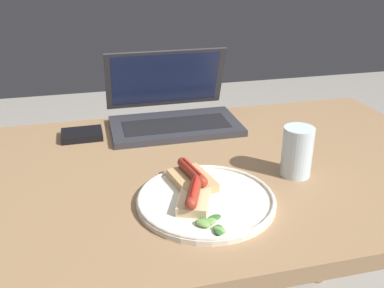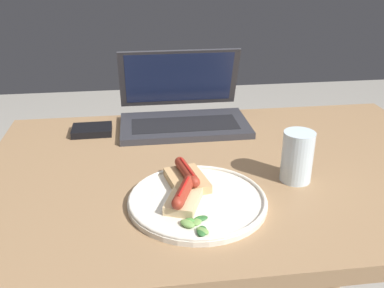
{
  "view_description": "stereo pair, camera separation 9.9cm",
  "coord_description": "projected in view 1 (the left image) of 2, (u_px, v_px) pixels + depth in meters",
  "views": [
    {
      "loc": [
        -0.31,
        -0.87,
        1.19
      ],
      "look_at": [
        -0.09,
        0.01,
        0.78
      ],
      "focal_mm": 40.0,
      "sensor_mm": 36.0,
      "label": 1
    },
    {
      "loc": [
        -0.21,
        -0.89,
        1.19
      ],
      "look_at": [
        -0.09,
        0.01,
        0.78
      ],
      "focal_mm": 40.0,
      "sensor_mm": 36.0,
      "label": 2
    }
  ],
  "objects": [
    {
      "name": "external_drive",
      "position": [
        82.0,
        135.0,
        1.17
      ],
      "size": [
        0.11,
        0.08,
        0.02
      ],
      "rotation": [
        0.0,
        0.0,
        0.02
      ],
      "color": "black",
      "rests_on": "desk"
    },
    {
      "name": "sausage_toast_middle",
      "position": [
        192.0,
        177.0,
        0.91
      ],
      "size": [
        0.09,
        0.12,
        0.04
      ],
      "rotation": [
        0.0,
        0.0,
        4.92
      ],
      "color": "tan",
      "rests_on": "plate"
    },
    {
      "name": "laptop",
      "position": [
        172.0,
        112.0,
        1.25
      ],
      "size": [
        0.37,
        0.28,
        0.2
      ],
      "color": "#2D2D33",
      "rests_on": "desk"
    },
    {
      "name": "salad_pile",
      "position": [
        212.0,
        224.0,
        0.78
      ],
      "size": [
        0.06,
        0.07,
        0.01
      ],
      "color": "#2D662D",
      "rests_on": "plate"
    },
    {
      "name": "desk",
      "position": [
        227.0,
        198.0,
        1.07
      ],
      "size": [
        1.16,
        0.76,
        0.72
      ],
      "color": "#93704C",
      "rests_on": "ground_plane"
    },
    {
      "name": "drinking_glass",
      "position": [
        297.0,
        152.0,
        0.96
      ],
      "size": [
        0.07,
        0.07,
        0.12
      ],
      "color": "silver",
      "rests_on": "desk"
    },
    {
      "name": "sausage_toast_left",
      "position": [
        194.0,
        197.0,
        0.84
      ],
      "size": [
        0.09,
        0.11,
        0.04
      ],
      "rotation": [
        0.0,
        0.0,
        1.2
      ],
      "color": "#D6B784",
      "rests_on": "plate"
    },
    {
      "name": "plate",
      "position": [
        206.0,
        199.0,
        0.87
      ],
      "size": [
        0.28,
        0.28,
        0.02
      ],
      "color": "silver",
      "rests_on": "desk"
    }
  ]
}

